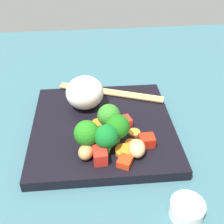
# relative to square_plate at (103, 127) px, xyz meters

# --- Properties ---
(ground_plane) EXTENTS (1.10, 1.10, 0.02)m
(ground_plane) POSITION_rel_square_plate_xyz_m (0.00, 0.00, -0.02)
(ground_plane) COLOR #345D68
(square_plate) EXTENTS (0.27, 0.27, 0.02)m
(square_plate) POSITION_rel_square_plate_xyz_m (0.00, 0.00, 0.00)
(square_plate) COLOR black
(square_plate) RESTS_ON ground_plane
(rice_mound) EXTENTS (0.10, 0.09, 0.07)m
(rice_mound) POSITION_rel_square_plate_xyz_m (-0.03, 0.06, 0.04)
(rice_mound) COLOR white
(rice_mound) RESTS_ON square_plate
(broccoli_floret_0) EXTENTS (0.04, 0.04, 0.06)m
(broccoli_floret_0) POSITION_rel_square_plate_xyz_m (0.02, -0.05, 0.04)
(broccoli_floret_0) COLOR #72B451
(broccoli_floret_0) RESTS_ON square_plate
(broccoli_floret_1) EXTENTS (0.04, 0.04, 0.06)m
(broccoli_floret_1) POSITION_rel_square_plate_xyz_m (0.01, -0.03, 0.04)
(broccoli_floret_1) COLOR #71B255
(broccoli_floret_1) RESTS_ON square_plate
(broccoli_floret_2) EXTENTS (0.04, 0.04, 0.06)m
(broccoli_floret_2) POSITION_rel_square_plate_xyz_m (-0.03, -0.06, 0.04)
(broccoli_floret_2) COLOR #65A545
(broccoli_floret_2) RESTS_ON square_plate
(broccoli_floret_3) EXTENTS (0.04, 0.04, 0.05)m
(broccoli_floret_3) POSITION_rel_square_plate_xyz_m (-0.00, -0.07, 0.04)
(broccoli_floret_3) COLOR #76C152
(broccoli_floret_3) RESTS_ON square_plate
(carrot_slice_0) EXTENTS (0.04, 0.04, 0.01)m
(carrot_slice_0) POSITION_rel_square_plate_xyz_m (-0.00, -0.05, 0.01)
(carrot_slice_0) COLOR orange
(carrot_slice_0) RESTS_ON square_plate
(carrot_slice_1) EXTENTS (0.03, 0.03, 0.01)m
(carrot_slice_1) POSITION_rel_square_plate_xyz_m (0.04, -0.07, 0.01)
(carrot_slice_1) COLOR orange
(carrot_slice_1) RESTS_ON square_plate
(carrot_slice_2) EXTENTS (0.03, 0.03, 0.00)m
(carrot_slice_2) POSITION_rel_square_plate_xyz_m (-0.01, -0.00, 0.01)
(carrot_slice_2) COLOR orange
(carrot_slice_2) RESTS_ON square_plate
(carrot_slice_3) EXTENTS (0.03, 0.03, 0.00)m
(carrot_slice_3) POSITION_rel_square_plate_xyz_m (0.05, -0.04, 0.01)
(carrot_slice_3) COLOR orange
(carrot_slice_3) RESTS_ON square_plate
(carrot_slice_4) EXTENTS (0.04, 0.04, 0.01)m
(carrot_slice_4) POSITION_rel_square_plate_xyz_m (0.03, -0.08, 0.01)
(carrot_slice_4) COLOR orange
(carrot_slice_4) RESTS_ON square_plate
(pepper_chunk_0) EXTENTS (0.03, 0.03, 0.01)m
(pepper_chunk_0) POSITION_rel_square_plate_xyz_m (0.03, -0.11, 0.02)
(pepper_chunk_0) COLOR red
(pepper_chunk_0) RESTS_ON square_plate
(pepper_chunk_1) EXTENTS (0.03, 0.03, 0.02)m
(pepper_chunk_1) POSITION_rel_square_plate_xyz_m (0.04, -0.01, 0.02)
(pepper_chunk_1) COLOR red
(pepper_chunk_1) RESTS_ON square_plate
(pepper_chunk_2) EXTENTS (0.02, 0.03, 0.02)m
(pepper_chunk_2) POSITION_rel_square_plate_xyz_m (-0.01, -0.09, 0.02)
(pepper_chunk_2) COLOR red
(pepper_chunk_2) RESTS_ON square_plate
(pepper_chunk_3) EXTENTS (0.03, 0.03, 0.02)m
(pepper_chunk_3) POSITION_rel_square_plate_xyz_m (-0.02, -0.03, 0.02)
(pepper_chunk_3) COLOR red
(pepper_chunk_3) RESTS_ON square_plate
(pepper_chunk_4) EXTENTS (0.03, 0.02, 0.02)m
(pepper_chunk_4) POSITION_rel_square_plate_xyz_m (0.07, -0.07, 0.02)
(pepper_chunk_4) COLOR red
(pepper_chunk_4) RESTS_ON square_plate
(chicken_piece_0) EXTENTS (0.03, 0.04, 0.02)m
(chicken_piece_0) POSITION_rel_square_plate_xyz_m (-0.03, -0.08, 0.02)
(chicken_piece_0) COLOR #B7844A
(chicken_piece_0) RESTS_ON square_plate
(chicken_piece_1) EXTENTS (0.03, 0.04, 0.03)m
(chicken_piece_1) POSITION_rel_square_plate_xyz_m (0.05, -0.09, 0.02)
(chicken_piece_1) COLOR tan
(chicken_piece_1) RESTS_ON square_plate
(chicken_piece_3) EXTENTS (0.04, 0.04, 0.02)m
(chicken_piece_3) POSITION_rel_square_plate_xyz_m (0.01, -0.01, 0.02)
(chicken_piece_3) COLOR tan
(chicken_piece_3) RESTS_ON square_plate
(chopstick_pair) EXTENTS (0.22, 0.10, 0.01)m
(chopstick_pair) POSITION_rel_square_plate_xyz_m (0.02, 0.10, 0.01)
(chopstick_pair) COLOR tan
(chopstick_pair) RESTS_ON square_plate
(sauce_cup) EXTENTS (0.05, 0.05, 0.02)m
(sauce_cup) POSITION_rel_square_plate_xyz_m (0.10, -0.19, 0.00)
(sauce_cup) COLOR silver
(sauce_cup) RESTS_ON ground_plane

